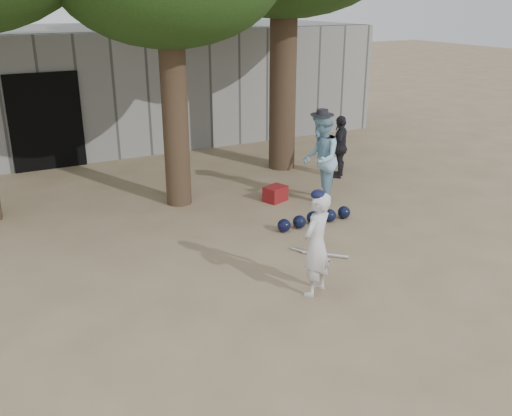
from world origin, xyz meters
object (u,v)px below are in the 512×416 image
boy_player (316,244)px  spectator_dark (340,147)px  spectator_blue (320,159)px  red_bag (275,194)px

boy_player → spectator_dark: boy_player is taller
spectator_blue → spectator_dark: 1.82m
spectator_dark → red_bag: bearing=-23.8°
boy_player → spectator_dark: bearing=-156.6°
spectator_blue → red_bag: 1.12m
spectator_blue → boy_player: bearing=-0.2°
boy_player → spectator_dark: (3.40, 4.19, -0.03)m
boy_player → red_bag: size_ratio=3.43×
red_bag → spectator_blue: bearing=-34.1°
boy_player → red_bag: bearing=-139.0°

